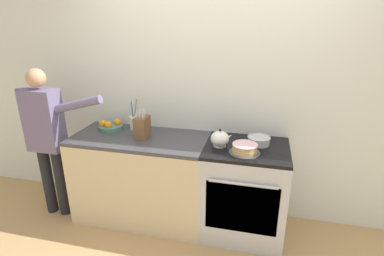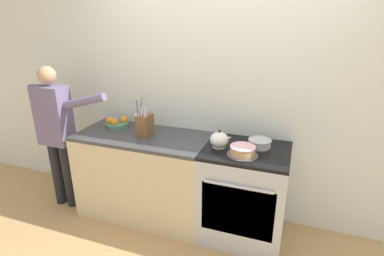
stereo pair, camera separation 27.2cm
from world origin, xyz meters
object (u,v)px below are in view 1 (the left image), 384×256
object	(u,v)px
tea_kettle	(220,139)
utensil_crock	(135,122)
layer_cake	(245,149)
mixing_bowl	(259,140)
stove_range	(244,190)
person_baker	(46,132)
fruit_bowl	(111,126)
knife_block	(142,127)

from	to	relation	value
tea_kettle	utensil_crock	size ratio (longest dim) A/B	0.63
layer_cake	utensil_crock	xyz separation A→B (m)	(-1.16, 0.34, 0.04)
mixing_bowl	stove_range	bearing A→B (deg)	-137.39
tea_kettle	mixing_bowl	world-z (taller)	tea_kettle
stove_range	utensil_crock	size ratio (longest dim) A/B	2.79
person_baker	stove_range	bearing A→B (deg)	18.60
mixing_bowl	utensil_crock	distance (m)	1.27
layer_cake	fruit_bowl	distance (m)	1.43
mixing_bowl	knife_block	size ratio (longest dim) A/B	0.70
knife_block	fruit_bowl	distance (m)	0.44
fruit_bowl	person_baker	world-z (taller)	person_baker
stove_range	person_baker	distance (m)	2.02
mixing_bowl	person_baker	xyz separation A→B (m)	(-2.05, -0.26, -0.01)
knife_block	person_baker	bearing A→B (deg)	-169.54
layer_cake	person_baker	xyz separation A→B (m)	(-1.94, -0.03, -0.01)
layer_cake	tea_kettle	bearing A→B (deg)	155.46
knife_block	fruit_bowl	xyz separation A→B (m)	(-0.41, 0.13, -0.07)
mixing_bowl	fruit_bowl	distance (m)	1.51
layer_cake	person_baker	bearing A→B (deg)	-179.00
stove_range	tea_kettle	world-z (taller)	tea_kettle
utensil_crock	knife_block	bearing A→B (deg)	-50.47
fruit_bowl	person_baker	distance (m)	0.62
tea_kettle	person_baker	size ratio (longest dim) A/B	0.13
stove_range	tea_kettle	size ratio (longest dim) A/B	4.40
person_baker	tea_kettle	bearing A→B (deg)	18.26
knife_block	utensil_crock	bearing A→B (deg)	129.53
stove_range	fruit_bowl	bearing A→B (deg)	174.57
tea_kettle	utensil_crock	distance (m)	0.95
tea_kettle	fruit_bowl	xyz separation A→B (m)	(-1.17, 0.17, -0.03)
utensil_crock	fruit_bowl	bearing A→B (deg)	-164.84
person_baker	utensil_crock	bearing A→B (deg)	38.95
mixing_bowl	person_baker	world-z (taller)	person_baker
stove_range	mixing_bowl	distance (m)	0.50
knife_block	person_baker	xyz separation A→B (m)	(-0.95, -0.17, -0.08)
tea_kettle	mixing_bowl	size ratio (longest dim) A/B	0.97
utensil_crock	fruit_bowl	distance (m)	0.26
layer_cake	knife_block	xyz separation A→B (m)	(-0.99, 0.14, 0.07)
knife_block	tea_kettle	bearing A→B (deg)	-2.71
layer_cake	fruit_bowl	size ratio (longest dim) A/B	1.08
stove_range	tea_kettle	bearing A→B (deg)	-172.59
person_baker	layer_cake	bearing A→B (deg)	14.62
stove_range	layer_cake	distance (m)	0.51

